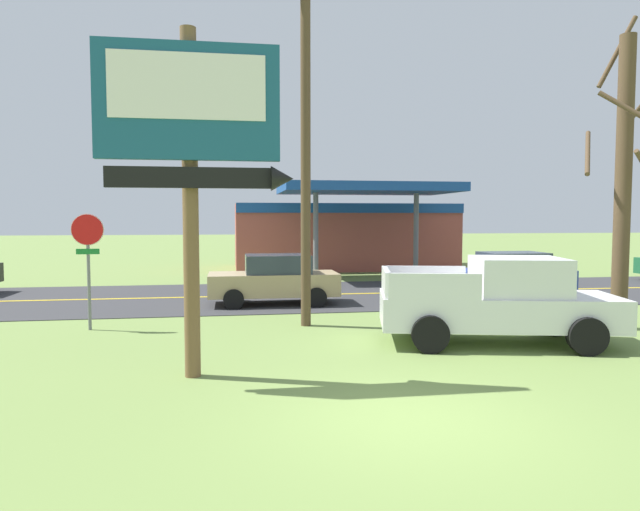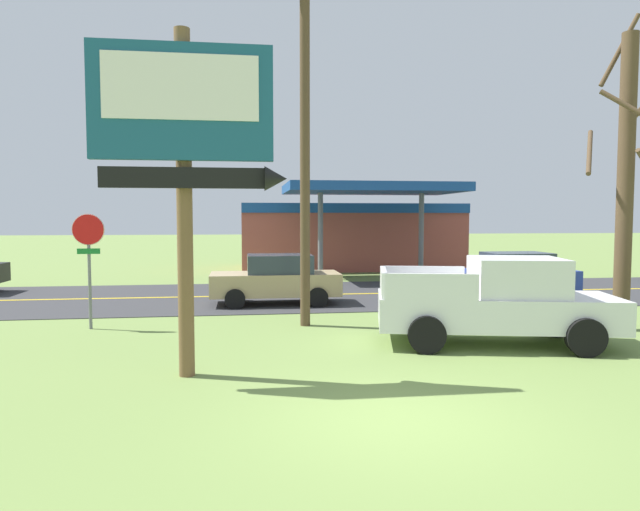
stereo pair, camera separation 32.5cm
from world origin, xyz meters
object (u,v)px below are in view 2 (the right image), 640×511
object	(u,v)px
stop_sign	(89,250)
car_tan_near_lane	(276,279)
motel_sign	(187,138)
car_blue_far_lane	(513,276)
pickup_white_parked_on_lawn	(498,302)
bare_tree	(625,176)
utility_pole	(305,122)
gas_station	(349,234)

from	to	relation	value
stop_sign	car_tan_near_lane	size ratio (longest dim) A/B	0.70
motel_sign	stop_sign	xyz separation A→B (m)	(-2.93, 4.87, -2.20)
stop_sign	car_blue_far_lane	size ratio (longest dim) A/B	0.70
pickup_white_parked_on_lawn	car_tan_near_lane	xyz separation A→B (m)	(-4.58, 6.65, -0.13)
pickup_white_parked_on_lawn	car_blue_far_lane	xyz separation A→B (m)	(3.67, 6.65, -0.13)
car_tan_near_lane	bare_tree	bearing A→B (deg)	-32.91
stop_sign	car_tan_near_lane	distance (m)	6.22
bare_tree	pickup_white_parked_on_lawn	world-z (taller)	bare_tree
utility_pole	pickup_white_parked_on_lawn	xyz separation A→B (m)	(4.04, -2.84, -4.35)
utility_pole	car_tan_near_lane	world-z (taller)	utility_pole
bare_tree	car_tan_near_lane	size ratio (longest dim) A/B	1.91
pickup_white_parked_on_lawn	car_blue_far_lane	bearing A→B (deg)	61.06
car_tan_near_lane	car_blue_far_lane	size ratio (longest dim) A/B	1.00
stop_sign	bare_tree	bearing A→B (deg)	-8.13
stop_sign	bare_tree	size ratio (longest dim) A/B	0.37
bare_tree	gas_station	xyz separation A→B (m)	(-3.56, 18.40, -1.94)
pickup_white_parked_on_lawn	stop_sign	bearing A→B (deg)	161.99
utility_pole	car_blue_far_lane	world-z (taller)	utility_pole
gas_station	motel_sign	bearing A→B (deg)	-107.91
utility_pole	car_tan_near_lane	xyz separation A→B (m)	(-0.53, 3.81, -4.49)
motel_sign	utility_pole	size ratio (longest dim) A/B	0.62
motel_sign	pickup_white_parked_on_lawn	size ratio (longest dim) A/B	1.12
gas_station	car_tan_near_lane	size ratio (longest dim) A/B	2.86
bare_tree	car_blue_far_lane	size ratio (longest dim) A/B	1.91
utility_pole	car_tan_near_lane	distance (m)	5.91
pickup_white_parked_on_lawn	car_blue_far_lane	distance (m)	7.59
bare_tree	pickup_white_parked_on_lawn	distance (m)	4.98
motel_sign	gas_station	world-z (taller)	motel_sign
bare_tree	car_blue_far_lane	world-z (taller)	bare_tree
stop_sign	gas_station	bearing A→B (deg)	59.17
gas_station	car_blue_far_lane	size ratio (longest dim) A/B	2.86
car_tan_near_lane	stop_sign	bearing A→B (deg)	-144.53
car_blue_far_lane	utility_pole	bearing A→B (deg)	-153.75
pickup_white_parked_on_lawn	car_tan_near_lane	world-z (taller)	pickup_white_parked_on_lawn
car_tan_near_lane	car_blue_far_lane	distance (m)	8.25
stop_sign	car_blue_far_lane	distance (m)	13.74
utility_pole	pickup_white_parked_on_lawn	world-z (taller)	utility_pole
bare_tree	pickup_white_parked_on_lawn	bearing A→B (deg)	-162.84
stop_sign	car_blue_far_lane	xyz separation A→B (m)	(13.22, 3.54, -1.20)
motel_sign	car_tan_near_lane	world-z (taller)	motel_sign
bare_tree	gas_station	size ratio (longest dim) A/B	0.67
bare_tree	gas_station	world-z (taller)	bare_tree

